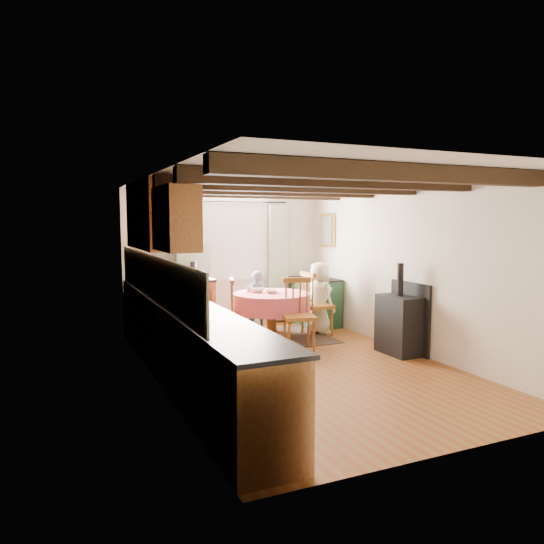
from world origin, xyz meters
name	(u,v)px	position (x,y,z in m)	size (l,w,h in m)	color
floor	(297,366)	(0.00, 0.00, 0.00)	(3.60, 5.50, 0.00)	brown
ceiling	(298,179)	(0.00, 0.00, 2.40)	(3.60, 5.50, 0.00)	white
wall_back	(227,259)	(0.00, 2.75, 1.20)	(3.60, 0.00, 2.40)	silver
wall_front	(456,307)	(0.00, -2.75, 1.20)	(3.60, 0.00, 2.40)	silver
wall_left	(156,281)	(-1.80, 0.00, 1.20)	(0.00, 5.50, 2.40)	silver
wall_right	(411,268)	(1.80, 0.00, 1.20)	(0.00, 5.50, 2.40)	silver
beam_a	(399,173)	(0.00, -2.00, 2.31)	(3.60, 0.16, 0.16)	black
beam_b	(340,180)	(0.00, -1.00, 2.31)	(3.60, 0.16, 0.16)	black
beam_c	(298,186)	(0.00, 0.00, 2.31)	(3.60, 0.16, 0.16)	black
beam_d	(266,190)	(0.00, 1.00, 2.31)	(3.60, 0.16, 0.16)	black
beam_e	(242,193)	(0.00, 2.00, 2.31)	(3.60, 0.16, 0.16)	black
splash_left	(153,278)	(-1.78, 0.30, 1.20)	(0.02, 4.50, 0.55)	beige
splash_back	(171,261)	(-1.00, 2.73, 1.20)	(1.40, 0.02, 0.55)	beige
base_cabinet_left	(183,344)	(-1.50, 0.00, 0.44)	(0.60, 5.30, 0.88)	#A36C3B
base_cabinet_back	(173,308)	(-1.05, 2.45, 0.44)	(1.30, 0.60, 0.88)	#A36C3B
worktop_left	(184,305)	(-1.48, 0.00, 0.90)	(0.64, 5.30, 0.04)	black
worktop_back	(173,281)	(-1.05, 2.43, 0.90)	(1.30, 0.64, 0.04)	black
wall_cabinet_glass	(149,215)	(-1.63, 1.20, 1.95)	(0.34, 1.80, 0.90)	#A36C3B
wall_cabinet_solid	(176,219)	(-1.63, -0.30, 1.90)	(0.34, 0.90, 0.70)	#A36C3B
window_frame	(232,236)	(0.10, 2.73, 1.60)	(1.34, 0.03, 1.54)	white
window_pane	(232,236)	(0.10, 2.74, 1.60)	(1.20, 0.01, 1.40)	white
curtain_left	(187,267)	(-0.75, 2.65, 1.10)	(0.35, 0.10, 2.10)	#989F8C
curtain_right	(278,263)	(0.95, 2.65, 1.10)	(0.35, 0.10, 2.10)	#989F8C
curtain_rod	(234,202)	(0.10, 2.65, 2.20)	(0.03, 0.03, 2.00)	black
wall_picture	(327,230)	(1.77, 2.30, 1.70)	(0.04, 0.50, 0.60)	gold
wall_plate	(282,230)	(1.05, 2.72, 1.70)	(0.30, 0.30, 0.02)	silver
rug	(272,339)	(0.31, 1.50, 0.01)	(1.84, 1.43, 0.01)	black
dining_table	(272,316)	(0.31, 1.50, 0.37)	(1.22, 1.22, 0.74)	pink
chair_near	(299,314)	(0.41, 0.74, 0.52)	(0.45, 0.47, 1.04)	#92571A
chair_left	(220,312)	(-0.54, 1.51, 0.50)	(0.43, 0.45, 1.01)	#92571A
chair_right	(317,303)	(1.11, 1.46, 0.53)	(0.45, 0.47, 1.05)	#92571A
aga_range	(315,301)	(1.47, 2.19, 0.43)	(0.61, 0.94, 0.87)	#1F452E
cast_iron_stove	(399,309)	(1.58, -0.05, 0.64)	(0.39, 0.64, 1.29)	black
child_far	(256,300)	(0.35, 2.26, 0.51)	(0.37, 0.24, 1.02)	#444D5F
child_right	(319,298)	(1.21, 1.57, 0.60)	(0.58, 0.38, 1.19)	beige
bowl_a	(272,291)	(0.31, 1.51, 0.76)	(0.21, 0.21, 0.05)	silver
bowl_b	(258,290)	(0.14, 1.68, 0.77)	(0.21, 0.21, 0.07)	silver
cup	(249,289)	(0.03, 1.78, 0.79)	(0.11, 0.11, 0.10)	silver
canister_tall	(163,272)	(-1.19, 2.47, 1.05)	(0.15, 0.15, 0.26)	#262628
canister_wide	(169,272)	(-1.07, 2.55, 1.03)	(0.19, 0.19, 0.21)	#262628
canister_slim	(193,270)	(-0.69, 2.47, 1.06)	(0.10, 0.10, 0.28)	#262628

